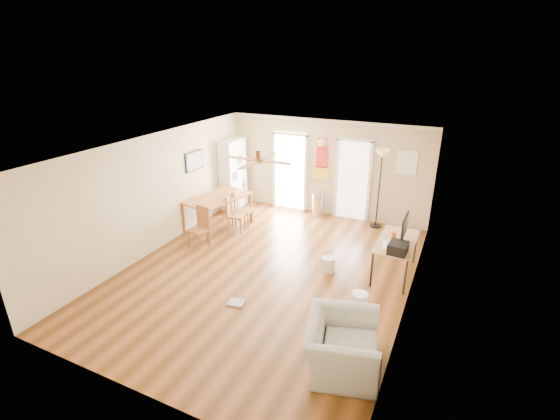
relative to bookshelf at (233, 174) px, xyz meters
The scene contains 29 objects.
floor 3.94m from the bookshelf, 48.41° to the right, with size 7.00×7.00×0.00m, color brown.
ceiling 4.15m from the bookshelf, 48.41° to the right, with size 5.50×7.00×0.00m, color silver, non-canonical shape.
wall_back 2.63m from the bookshelf, 14.28° to the left, with size 5.50×0.04×2.60m, color beige, non-canonical shape.
wall_front 6.85m from the bookshelf, 68.26° to the right, with size 5.50×0.04×2.60m, color beige, non-canonical shape.
wall_left 2.88m from the bookshelf, 94.33° to the right, with size 0.04×7.00×2.60m, color beige, non-canonical shape.
wall_right 6.01m from the bookshelf, 28.38° to the right, with size 0.04×7.00×2.60m, color beige, non-canonical shape.
crown_molding 4.13m from the bookshelf, 48.41° to the right, with size 5.50×7.00×0.08m, color white, non-canonical shape.
kitchen_doorway 1.61m from the bookshelf, 23.00° to the left, with size 0.90×0.10×2.10m, color white, non-canonical shape.
bathroom_doorway 3.34m from the bookshelf, 10.86° to the left, with size 0.80×0.10×2.10m, color white, non-canonical shape.
wall_decal 2.55m from the bookshelf, 14.54° to the left, with size 0.46×0.03×1.10m, color red.
ac_grille 4.68m from the bookshelf, ahead, with size 0.50×0.04×0.60m, color white.
framed_poster 1.63m from the bookshelf, 97.48° to the right, with size 0.04×0.66×0.48m, color black.
ceiling_fan 4.30m from the bookshelf, 51.23° to the right, with size 1.24×1.24×0.20m, color #593819, non-canonical shape.
bookshelf is the anchor object (origin of this frame).
dining_table 1.56m from the bookshelf, 74.65° to the right, with size 0.99×1.64×0.82m, color #A76B36, non-canonical shape.
dining_chair_right_a 1.50m from the bookshelf, 48.39° to the right, with size 0.39×0.39×0.95m, color #A46E35, non-canonical shape.
dining_chair_right_b 1.77m from the bookshelf, 56.58° to the right, with size 0.38×0.38×0.93m, color olive, non-canonical shape.
dining_chair_near 2.64m from the bookshelf, 76.67° to the right, with size 0.39×0.39×0.95m, color #A56235, non-canonical shape.
trash_can 2.54m from the bookshelf, ahead, with size 0.29×0.29×0.62m, color silver.
torchiere_lamp 4.05m from the bookshelf, ahead, with size 0.38×0.38×2.02m, color black, non-canonical shape.
computer_desk 5.25m from the bookshelf, 20.56° to the right, with size 0.70×1.40×0.75m, color tan, non-canonical shape.
imac 5.35m from the bookshelf, 20.74° to the right, with size 0.08×0.61×0.57m, color black, non-canonical shape.
keyboard 5.20m from the bookshelf, 24.29° to the right, with size 0.13×0.39×0.01m, color white.
printer 5.51m from the bookshelf, 25.15° to the right, with size 0.33×0.38×0.20m, color black.
orange_bottle 5.23m from the bookshelf, 22.51° to the right, with size 0.09×0.09×0.26m, color #D94A13.
wastebasket_a 4.40m from the bookshelf, 32.20° to the right, with size 0.27×0.27×0.31m, color silver.
wastebasket_b 5.71m from the bookshelf, 35.98° to the right, with size 0.29×0.29×0.33m, color white.
floor_cloth 4.91m from the bookshelf, 58.26° to the right, with size 0.29×0.23×0.04m, color gray.
armchair 6.71m from the bookshelf, 45.48° to the right, with size 1.15×1.01×0.75m, color #ABABA6.
Camera 1 is at (3.26, -6.31, 4.24)m, focal length 25.46 mm.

